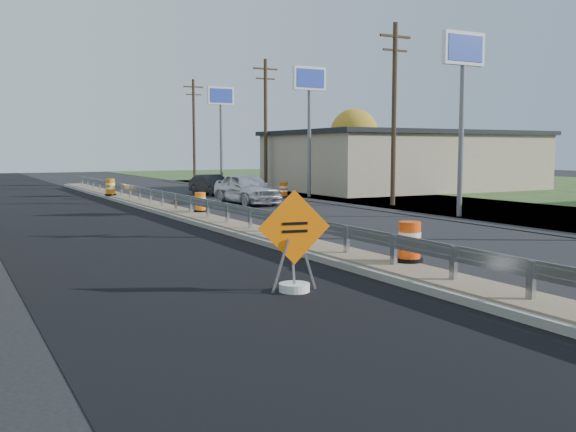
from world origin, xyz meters
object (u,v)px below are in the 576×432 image
barrel_median_far (110,187)px  barrel_median_near (409,243)px  caution_sign (294,266)px  barrel_median_mid (200,203)px  barrel_shoulder_mid (283,190)px  car_silver (247,188)px  car_dark_mid (212,185)px

barrel_median_far → barrel_median_near: bearing=-87.6°
caution_sign → barrel_median_far: (2.45, 27.00, 0.16)m
caution_sign → barrel_median_mid: 15.32m
barrel_median_mid → barrel_median_far: size_ratio=0.87×
caution_sign → barrel_shoulder_mid: bearing=73.3°
car_silver → car_dark_mid: 7.65m
caution_sign → car_dark_mid: caution_sign is taller
barrel_median_near → barrel_median_far: (-1.10, 26.30, 0.00)m
barrel_median_mid → barrel_shoulder_mid: size_ratio=0.91×
caution_sign → barrel_median_mid: bearing=87.3°
caution_sign → barrel_median_near: 3.62m
car_silver → barrel_median_far: bearing=126.3°
car_silver → car_dark_mid: car_silver is taller
barrel_shoulder_mid → caution_sign: bearing=-117.4°
barrel_median_far → car_dark_mid: (6.64, 0.61, -0.04)m
caution_sign → barrel_shoulder_mid: caution_sign is taller
barrel_median_far → barrel_shoulder_mid: (9.75, -3.51, -0.25)m
car_silver → car_dark_mid: bearing=79.9°
caution_sign → barrel_median_near: size_ratio=2.18×
caution_sign → barrel_shoulder_mid: size_ratio=2.27×
barrel_shoulder_mid → car_silver: 5.37m
barrel_median_mid → barrel_shoulder_mid: 12.20m
barrel_median_mid → car_silver: size_ratio=0.17×
barrel_shoulder_mid → car_dark_mid: car_dark_mid is taller
caution_sign → barrel_median_near: bearing=21.9°
car_dark_mid → caution_sign: bearing=-114.8°
barrel_median_near → barrel_median_far: barrel_median_far is taller
barrel_median_far → car_silver: 8.99m
barrel_median_far → car_silver: size_ratio=0.20×
barrel_median_mid → caution_sign: bearing=-103.4°
barrel_median_far → car_dark_mid: size_ratio=0.24×
caution_sign → car_silver: 21.61m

